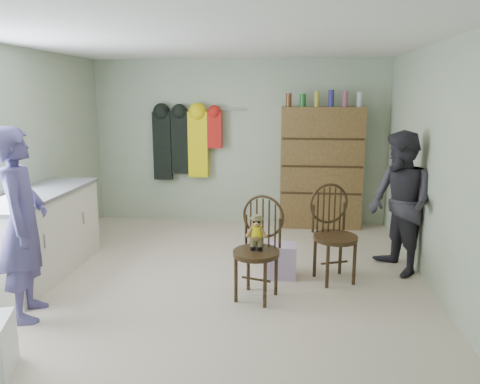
# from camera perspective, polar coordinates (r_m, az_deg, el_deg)

# --- Properties ---
(ground_plane) EXTENTS (5.00, 5.00, 0.00)m
(ground_plane) POSITION_cam_1_polar(r_m,az_deg,el_deg) (5.14, -3.06, -10.82)
(ground_plane) COLOR beige
(ground_plane) RESTS_ON ground
(room_walls) EXTENTS (5.00, 5.00, 5.00)m
(room_walls) POSITION_cam_1_polar(r_m,az_deg,el_deg) (5.28, -2.35, 7.48)
(room_walls) COLOR #ABB99B
(room_walls) RESTS_ON ground
(counter) EXTENTS (0.64, 1.86, 0.94)m
(counter) POSITION_cam_1_polar(r_m,az_deg,el_deg) (5.61, -23.26, -4.73)
(counter) COLOR silver
(counter) RESTS_ON ground
(chair_front) EXTENTS (0.57, 0.57, 1.01)m
(chair_front) POSITION_cam_1_polar(r_m,az_deg,el_deg) (4.59, 2.25, -6.10)
(chair_front) COLOR #2F1F10
(chair_front) RESTS_ON ground
(chair_far) EXTENTS (0.60, 0.60, 1.04)m
(chair_far) POSITION_cam_1_polar(r_m,az_deg,el_deg) (5.12, 11.27, -4.50)
(chair_far) COLOR #2F1F10
(chair_far) RESTS_ON ground
(striped_bag) EXTENTS (0.35, 0.28, 0.37)m
(striped_bag) POSITION_cam_1_polar(r_m,az_deg,el_deg) (5.21, 4.93, -8.34)
(striped_bag) COLOR pink
(striped_bag) RESTS_ON ground
(person_left) EXTENTS (0.58, 0.72, 1.72)m
(person_left) POSITION_cam_1_polar(r_m,az_deg,el_deg) (4.54, -24.97, -3.59)
(person_left) COLOR #484178
(person_left) RESTS_ON ground
(person_right) EXTENTS (0.83, 0.94, 1.60)m
(person_right) POSITION_cam_1_polar(r_m,az_deg,el_deg) (5.45, 18.93, -1.32)
(person_right) COLOR #2D2B33
(person_right) RESTS_ON ground
(dresser) EXTENTS (1.20, 0.39, 2.04)m
(dresser) POSITION_cam_1_polar(r_m,az_deg,el_deg) (7.08, 9.84, 2.99)
(dresser) COLOR brown
(dresser) RESTS_ON ground
(coat_rack) EXTENTS (1.42, 0.12, 1.09)m
(coat_rack) POSITION_cam_1_polar(r_m,az_deg,el_deg) (7.27, -6.74, 6.02)
(coat_rack) COLOR #99999E
(coat_rack) RESTS_ON ground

